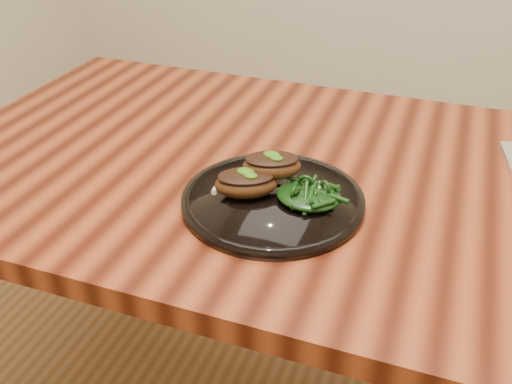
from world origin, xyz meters
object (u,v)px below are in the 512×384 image
desk (353,216)px  plate (273,200)px  greens_heap (309,192)px  lamb_chop_front (246,183)px

desk → plate: (-0.11, -0.13, 0.09)m
greens_heap → lamb_chop_front: bearing=-171.1°
desk → plate: plate is taller
lamb_chop_front → greens_heap: size_ratio=1.14×
desk → greens_heap: (-0.05, -0.13, 0.12)m
plate → lamb_chop_front: bearing=-166.1°
desk → lamb_chop_front: size_ratio=13.48×
desk → greens_heap: bearing=-112.4°
desk → lamb_chop_front: lamb_chop_front is taller
desk → greens_heap: size_ratio=15.43×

